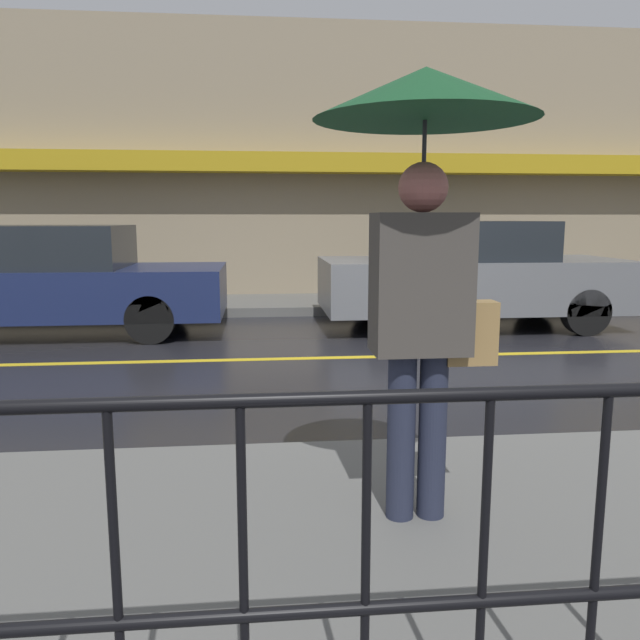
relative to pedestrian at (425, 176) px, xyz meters
The scene contains 8 objects.
ground_plane 4.60m from the pedestrian, 80.01° to the left, with size 80.00×80.00×0.00m, color black.
sidewalk_near 1.88m from the pedestrian, 20.60° to the right, with size 28.00×2.70×0.15m.
sidewalk_far 8.45m from the pedestrian, 84.90° to the left, with size 28.00×1.92×0.15m.
lane_marking 4.60m from the pedestrian, 80.01° to the left, with size 25.20×0.12×0.01m.
building_storefront 9.38m from the pedestrian, 85.49° to the left, with size 28.00×0.85×5.20m.
pedestrian is the anchor object (origin of this frame).
car_navy 7.15m from the pedestrian, 121.22° to the left, with size 4.74×1.80×1.50m.
car_grey 6.56m from the pedestrian, 69.00° to the left, with size 4.38×1.81×1.56m.
Camera 1 is at (-1.49, -6.99, 1.59)m, focal length 35.00 mm.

